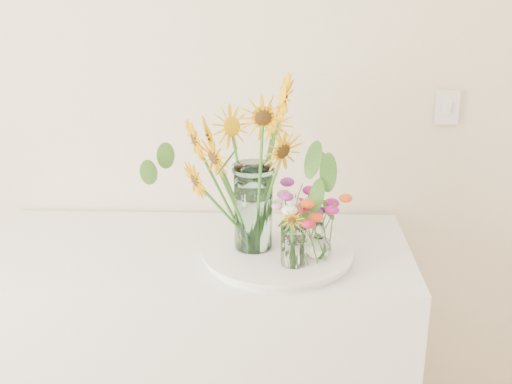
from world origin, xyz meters
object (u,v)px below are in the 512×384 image
mason_jar (253,207)px  small_vase_a (293,246)px  counter (198,364)px  tray (277,255)px  small_vase_c (298,227)px  small_vase_b (319,240)px

mason_jar → small_vase_a: bearing=-43.8°
counter → small_vase_a: (0.32, -0.17, 0.54)m
counter → mason_jar: 0.65m
tray → small_vase_c: 0.11m
counter → small_vase_b: 0.67m
counter → mason_jar: (0.20, -0.05, 0.61)m
mason_jar → small_vase_b: (0.20, -0.06, -0.08)m
small_vase_c → tray: bearing=-134.1°
mason_jar → small_vase_a: size_ratio=2.19×
counter → tray: tray is taller
small_vase_c → counter: bearing=179.4°
mason_jar → small_vase_c: (0.14, 0.05, -0.08)m
tray → small_vase_c: size_ratio=4.07×
tray → mason_jar: 0.17m
mason_jar → counter: bearing=165.4°
small_vase_b → small_vase_c: 0.12m
mason_jar → small_vase_b: bearing=-16.1°
counter → small_vase_b: size_ratio=12.22×
mason_jar → small_vase_a: mason_jar is taller
small_vase_b → small_vase_c: small_vase_b is taller
tray → small_vase_b: size_ratio=3.89×
small_vase_a → small_vase_b: 0.10m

